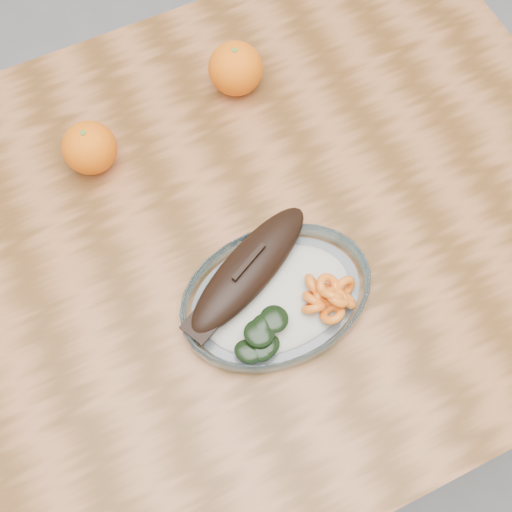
# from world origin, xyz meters

# --- Properties ---
(ground) EXTENTS (3.00, 3.00, 0.00)m
(ground) POSITION_xyz_m (0.00, 0.00, 0.00)
(ground) COLOR slate
(ground) RESTS_ON ground
(dining_table) EXTENTS (1.20, 0.80, 0.75)m
(dining_table) POSITION_xyz_m (0.00, 0.00, 0.65)
(dining_table) COLOR #593515
(dining_table) RESTS_ON ground
(plated_meal) EXTENTS (0.47, 0.47, 0.08)m
(plated_meal) POSITION_xyz_m (0.07, -0.11, 0.77)
(plated_meal) COLOR white
(plated_meal) RESTS_ON dining_table
(orange_left) EXTENTS (0.07, 0.07, 0.07)m
(orange_left) POSITION_xyz_m (-0.07, 0.18, 0.79)
(orange_left) COLOR #FF4B05
(orange_left) RESTS_ON dining_table
(orange_right) EXTENTS (0.08, 0.08, 0.08)m
(orange_right) POSITION_xyz_m (0.17, 0.22, 0.79)
(orange_right) COLOR #FF4B05
(orange_right) RESTS_ON dining_table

